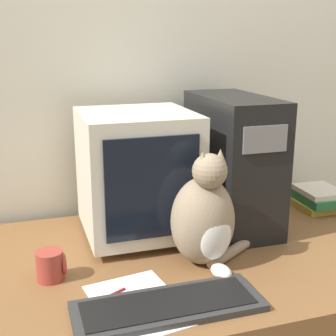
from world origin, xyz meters
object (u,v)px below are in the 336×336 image
Objects in this scene: crt_monitor at (138,173)px; book_stack at (317,198)px; mug at (51,265)px; keyboard at (168,306)px; pen at (101,300)px; cat at (205,218)px; computer_tower at (232,162)px.

crt_monitor reaches higher than book_stack.
mug is at bearing -143.94° from crt_monitor.
keyboard reaches higher than pen.
book_stack is (0.61, 0.30, -0.10)m from cat.
crt_monitor reaches higher than keyboard.
computer_tower is 0.71m from pen.
pen is at bearing -54.96° from mug.
crt_monitor is 0.92× the size of computer_tower.
book_stack is 1.43× the size of pen.
book_stack reaches higher than keyboard.
cat is 0.69m from book_stack.
crt_monitor is 0.35m from computer_tower.
book_stack is at bearing 16.99° from cat.
mug reaches higher than book_stack.
cat is 4.17× the size of mug.
crt_monitor is 0.42m from mug.
crt_monitor is 0.52m from keyboard.
computer_tower is 3.20× the size of pen.
cat is at bearing 48.90° from keyboard.
mug is (-0.45, 0.04, -0.10)m from cat.
pen is (-0.20, -0.39, -0.22)m from crt_monitor.
book_stack is at bearing 13.99° from mug.
book_stack is at bearing 32.95° from keyboard.
cat is (0.14, -0.27, -0.08)m from crt_monitor.
pen is (-0.16, 0.09, -0.01)m from keyboard.
crt_monitor is 2.05× the size of book_stack.
pen is at bearing 150.71° from keyboard.
mug is (-0.31, -0.23, -0.18)m from crt_monitor.
cat is at bearing -153.43° from book_stack.
cat is 0.46m from mug.
crt_monitor is at bearing 84.70° from keyboard.
book_stack is at bearing 2.77° from crt_monitor.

